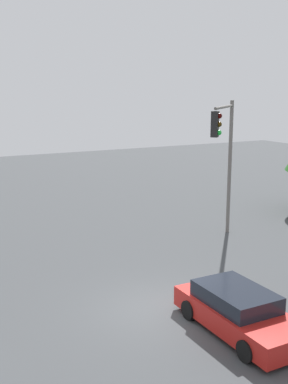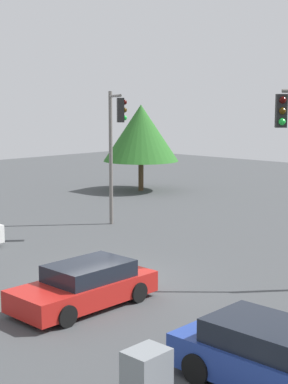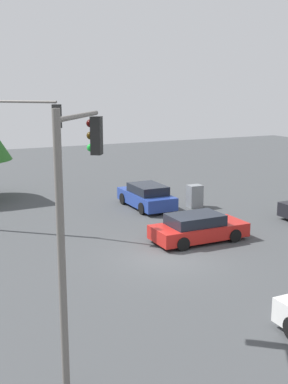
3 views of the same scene
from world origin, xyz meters
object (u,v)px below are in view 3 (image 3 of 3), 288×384
Objects in this scene: sedan_red at (198,228)px; traffic_signal_cross at (76,194)px; sedan_blue at (147,196)px; electrical_cabinet at (195,196)px; traffic_signal_main at (13,141)px.

traffic_signal_cross is (8.06, 7.17, 3.81)m from sedan_red.
sedan_blue is 0.67× the size of traffic_signal_cross.
sedan_blue is 3.26× the size of electrical_cabinet.
electrical_cabinet is (-3.27, -5.58, 0.05)m from sedan_red.
traffic_signal_cross reaches higher than electrical_cabinet.
electrical_cabinet is at bearing -6.34° from traffic_signal_cross.
electrical_cabinet is (-11.33, -12.76, -3.76)m from traffic_signal_cross.
electrical_cabinet is (-2.61, 1.16, -0.02)m from sedan_blue.
traffic_signal_cross reaches higher than sedan_blue.
traffic_signal_main is (7.27, -4.85, 3.90)m from sedan_red.
traffic_signal_cross is at bearing -46.42° from traffic_signal_main.
sedan_red is at bearing -95.58° from sedan_blue.
traffic_signal_cross reaches higher than sedan_red.
traffic_signal_main reaches higher than electrical_cabinet.
sedan_blue is 9.01m from traffic_signal_main.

